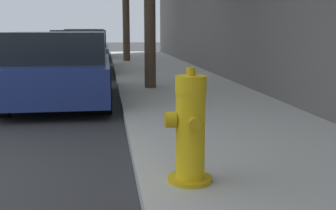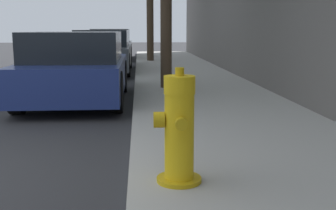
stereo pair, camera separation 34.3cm
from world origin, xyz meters
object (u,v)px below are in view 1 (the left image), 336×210
fire_hydrant (190,130)px  parked_car_mid (82,52)px  parked_car_near (61,69)px  parked_car_far (86,45)px

fire_hydrant → parked_car_mid: (-1.42, 10.21, 0.10)m
parked_car_near → parked_car_mid: (0.07, 5.49, 0.01)m
fire_hydrant → parked_car_far: (-1.55, 16.06, 0.10)m
parked_car_mid → fire_hydrant: bearing=-82.1°
parked_car_near → parked_car_far: 11.34m
fire_hydrant → parked_car_mid: parked_car_mid is taller
fire_hydrant → parked_car_near: parked_car_near is taller
parked_car_near → parked_car_mid: size_ratio=0.83×
fire_hydrant → parked_car_far: parked_car_far is taller
parked_car_near → parked_car_far: parked_car_far is taller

